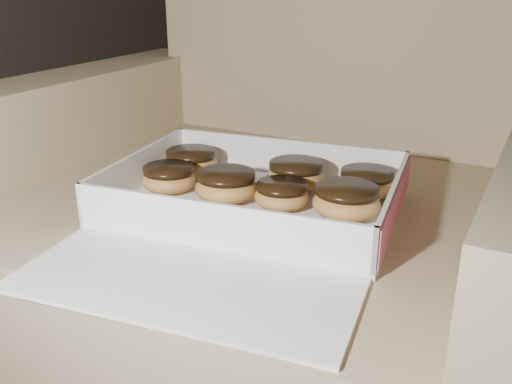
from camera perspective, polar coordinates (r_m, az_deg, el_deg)
name	(u,v)px	position (r m, az deg, el deg)	size (l,w,h in m)	color
floor	(468,380)	(1.29, 20.47, -17.20)	(4.50, 4.50, 0.00)	black
armchair	(278,248)	(1.02, 2.17, -5.57)	(0.95, 0.81, 1.00)	tan
bakery_box	(248,212)	(0.79, -0.84, -2.04)	(0.45, 0.51, 0.07)	white
donut_a	(191,162)	(0.94, -6.48, 2.97)	(0.09, 0.09, 0.04)	gold
donut_b	(346,201)	(0.79, 9.03, -0.93)	(0.09, 0.09, 0.05)	gold
donut_c	(226,186)	(0.83, -3.00, 0.63)	(0.09, 0.09, 0.05)	gold
donut_d	(282,195)	(0.81, 2.58, -0.29)	(0.08, 0.08, 0.04)	gold
donut_e	(296,175)	(0.88, 4.02, 1.71)	(0.09, 0.09, 0.05)	gold
donut_f	(169,178)	(0.88, -8.71, 1.38)	(0.08, 0.08, 0.04)	gold
donut_g	(366,183)	(0.87, 10.98, 0.89)	(0.08, 0.08, 0.04)	gold
crumb_a	(340,220)	(0.78, 8.36, -2.76)	(0.01, 0.01, 0.00)	black
crumb_b	(256,218)	(0.78, -0.03, -2.63)	(0.01, 0.01, 0.00)	black
crumb_c	(221,222)	(0.77, -3.47, -2.99)	(0.01, 0.01, 0.00)	black
crumb_d	(228,211)	(0.80, -2.78, -1.93)	(0.01, 0.01, 0.00)	black
crumb_e	(198,212)	(0.80, -5.85, -2.04)	(0.01, 0.01, 0.00)	black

